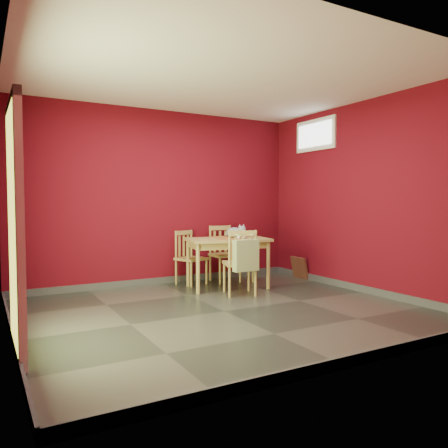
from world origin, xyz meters
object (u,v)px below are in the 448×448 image
dining_table (228,244)px  chair_far_right (224,253)px  chair_far_left (189,257)px  chair_near (240,262)px  tote_bag (246,255)px  picture_frame (299,268)px  cat (235,231)px

dining_table → chair_far_right: chair_far_right is taller
chair_far_left → chair_near: 1.10m
dining_table → chair_far_left: size_ratio=1.55×
chair_near → tote_bag: 0.24m
dining_table → picture_frame: size_ratio=3.60×
chair_near → chair_far_left: bearing=104.6°
tote_bag → cat: size_ratio=1.09×
chair_far_left → picture_frame: (1.82, -0.44, -0.25)m
dining_table → chair_far_left: chair_far_left is taller
tote_bag → cat: bearing=70.6°
dining_table → cat: size_ratio=2.89×
chair_far_right → chair_near: 1.08m
dining_table → chair_far_left: (-0.37, 0.55, -0.22)m
chair_far_right → picture_frame: size_ratio=2.49×
cat → chair_far_right: bearing=101.7°
dining_table → chair_near: size_ratio=1.44×
chair_far_right → cat: (-0.12, -0.55, 0.40)m
chair_far_left → chair_far_right: (0.59, -0.04, 0.03)m
chair_far_right → chair_near: chair_near is taller
cat → picture_frame: cat is taller
tote_bag → chair_far_left: bearing=100.4°
dining_table → cat: cat is taller
chair_far_right → picture_frame: (1.23, -0.41, -0.28)m
chair_far_right → tote_bag: size_ratio=1.83×
chair_far_left → chair_near: size_ratio=0.93×
tote_bag → cat: 0.78m
chair_far_left → tote_bag: (0.23, -1.28, 0.15)m
chair_far_right → picture_frame: bearing=-18.2°
tote_bag → picture_frame: (1.59, 0.83, -0.39)m
dining_table → chair_far_left: bearing=123.7°
chair_far_right → cat: size_ratio=2.00×
chair_far_left → picture_frame: 1.89m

